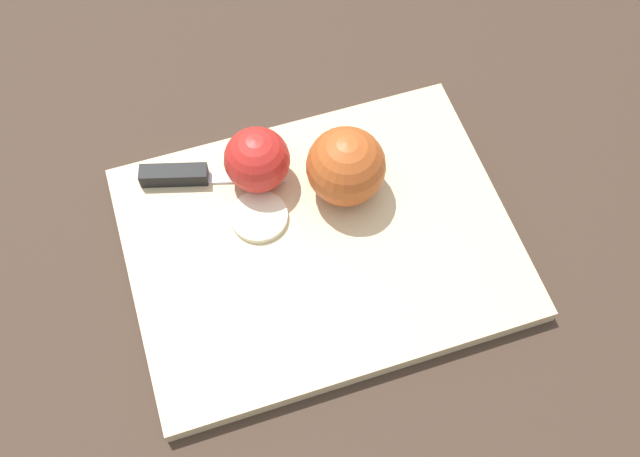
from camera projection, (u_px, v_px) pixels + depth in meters
The scene contains 6 objects.
ground_plane at pixel (320, 246), 0.75m from camera, with size 4.00×4.00×0.00m, color #38281E.
cutting_board at pixel (320, 242), 0.74m from camera, with size 0.41×0.34×0.02m.
apple_half_left at pixel (346, 166), 0.73m from camera, with size 0.08×0.08×0.08m.
apple_half_right at pixel (257, 160), 0.74m from camera, with size 0.07×0.07×0.07m.
knife at pixel (183, 175), 0.76m from camera, with size 0.15×0.03×0.02m.
apple_slice at pixel (259, 217), 0.74m from camera, with size 0.06×0.06×0.01m.
Camera 1 is at (0.06, 0.34, 0.67)m, focal length 42.00 mm.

